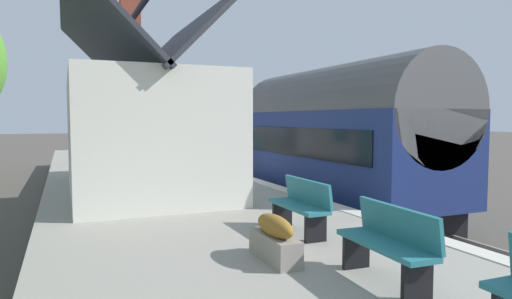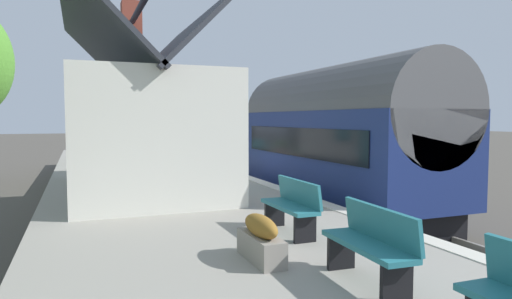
% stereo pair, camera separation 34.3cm
% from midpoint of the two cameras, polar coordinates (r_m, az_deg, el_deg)
% --- Properties ---
extents(ground_plane, '(160.00, 160.00, 0.00)m').
position_cam_midpoint_polar(ground_plane, '(14.86, 2.59, -6.91)').
color(ground_plane, '#4C473F').
extents(platform, '(32.00, 6.02, 0.92)m').
position_cam_midpoint_polar(platform, '(13.56, -12.95, -6.08)').
color(platform, gray).
rests_on(platform, ground).
extents(platform_edge_coping, '(32.00, 0.36, 0.02)m').
position_cam_midpoint_polar(platform_edge_coping, '(14.25, -1.69, -3.60)').
color(platform_edge_coping, beige).
rests_on(platform_edge_coping, platform).
extents(rail_near, '(52.00, 0.08, 0.14)m').
position_cam_midpoint_polar(rail_near, '(15.61, 7.99, -6.16)').
color(rail_near, gray).
rests_on(rail_near, ground).
extents(rail_far, '(52.00, 0.08, 0.14)m').
position_cam_midpoint_polar(rail_far, '(14.93, 3.22, -6.59)').
color(rail_far, gray).
rests_on(rail_far, ground).
extents(train, '(8.29, 2.73, 4.32)m').
position_cam_midpoint_polar(train, '(13.46, 9.42, 1.41)').
color(train, black).
rests_on(train, ground).
extents(station_building, '(7.56, 3.74, 5.65)m').
position_cam_midpoint_polar(station_building, '(12.34, -15.16, 2.61)').
color(station_building, silver).
rests_on(station_building, platform).
extents(bench_by_lamp, '(1.42, 0.49, 0.88)m').
position_cam_midpoint_polar(bench_by_lamp, '(20.71, -13.96, -0.07)').
color(bench_by_lamp, '#26727F').
rests_on(bench_by_lamp, platform).
extents(bench_near_building, '(1.40, 0.44, 0.88)m').
position_cam_midpoint_polar(bench_near_building, '(7.41, 4.40, -6.93)').
color(bench_near_building, '#26727F').
rests_on(bench_near_building, platform).
extents(bench_platform_end, '(1.42, 0.50, 0.88)m').
position_cam_midpoint_polar(bench_platform_end, '(5.39, 14.61, -11.21)').
color(bench_platform_end, '#26727F').
rests_on(bench_platform_end, platform).
extents(planter_edge_near, '(0.71, 0.32, 0.56)m').
position_cam_midpoint_polar(planter_edge_near, '(17.77, -14.65, -1.39)').
color(planter_edge_near, '#9E5138').
rests_on(planter_edge_near, platform).
extents(planter_by_door, '(0.48, 0.48, 0.78)m').
position_cam_midpoint_polar(planter_by_door, '(20.78, -17.47, -0.18)').
color(planter_by_door, '#9E5138').
rests_on(planter_by_door, platform).
extents(planter_corner_building, '(0.65, 0.65, 0.95)m').
position_cam_midpoint_polar(planter_corner_building, '(19.68, -8.95, -0.15)').
color(planter_corner_building, teal).
rests_on(planter_corner_building, platform).
extents(planter_edge_far, '(1.01, 0.32, 0.61)m').
position_cam_midpoint_polar(planter_edge_far, '(6.05, 0.74, -11.21)').
color(planter_edge_far, gray).
rests_on(planter_edge_far, platform).
extents(planter_under_sign, '(0.99, 0.32, 0.61)m').
position_cam_midpoint_polar(planter_under_sign, '(23.20, -13.63, -0.11)').
color(planter_under_sign, '#9E5138').
rests_on(planter_under_sign, platform).
extents(lamp_post_platform, '(0.32, 0.50, 3.79)m').
position_cam_midpoint_polar(lamp_post_platform, '(18.76, -9.06, 6.20)').
color(lamp_post_platform, black).
rests_on(lamp_post_platform, platform).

